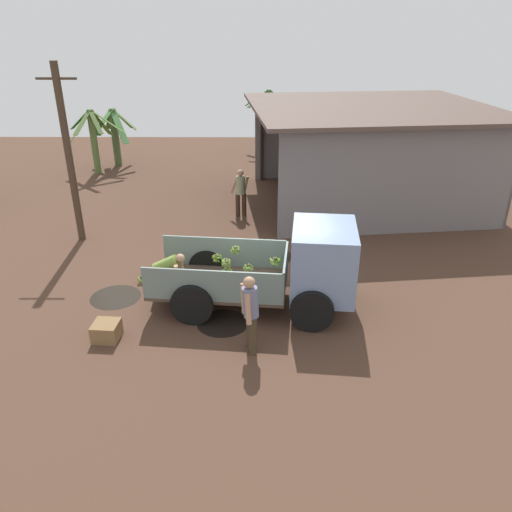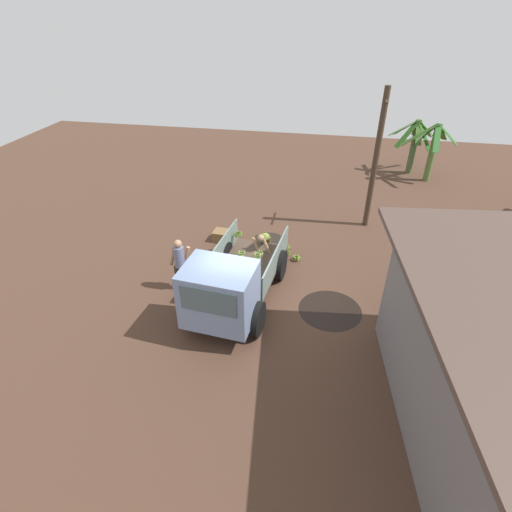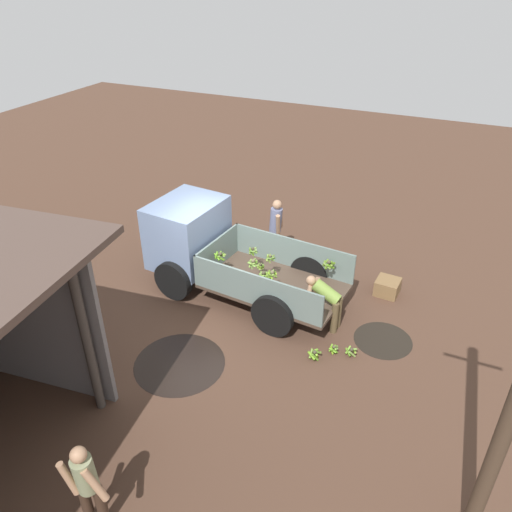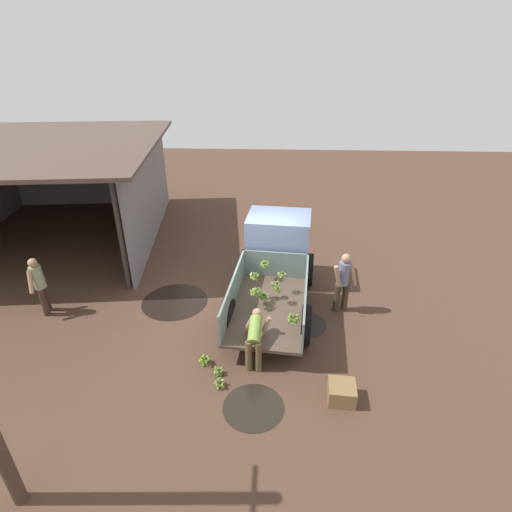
% 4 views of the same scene
% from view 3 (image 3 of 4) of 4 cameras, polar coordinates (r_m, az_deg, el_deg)
% --- Properties ---
extents(ground, '(36.00, 36.00, 0.00)m').
position_cam_3_polar(ground, '(11.77, -4.35, -5.25)').
color(ground, '#4D3326').
extents(mud_patch_0, '(1.81, 1.81, 0.01)m').
position_cam_3_polar(mud_patch_0, '(10.26, -8.72, -12.05)').
color(mud_patch_0, black).
rests_on(mud_patch_0, ground).
extents(mud_patch_1, '(1.15, 1.15, 0.01)m').
position_cam_3_polar(mud_patch_1, '(12.39, 3.16, -3.10)').
color(mud_patch_1, black).
rests_on(mud_patch_1, ground).
extents(mud_patch_2, '(1.22, 1.22, 0.01)m').
position_cam_3_polar(mud_patch_2, '(11.00, 14.30, -9.30)').
color(mud_patch_2, black).
rests_on(mud_patch_2, ground).
extents(cargo_truck, '(4.79, 2.44, 2.04)m').
position_cam_3_polar(cargo_truck, '(11.91, -5.67, 1.29)').
color(cargo_truck, '#4C3B2F').
rests_on(cargo_truck, ground).
extents(person_foreground_visitor, '(0.42, 0.68, 1.71)m').
position_cam_3_polar(person_foreground_visitor, '(12.91, 2.29, 3.32)').
color(person_foreground_visitor, '#3E3221').
rests_on(person_foreground_visitor, ground).
extents(person_worker_loading, '(0.82, 0.67, 1.17)m').
position_cam_3_polar(person_worker_loading, '(10.72, 8.08, -4.87)').
color(person_worker_loading, brown).
rests_on(person_worker_loading, ground).
extents(person_bystander_near_shed, '(0.68, 0.40, 1.62)m').
position_cam_3_polar(person_bystander_near_shed, '(7.68, -18.74, -23.41)').
color(person_bystander_near_shed, '#3A281D').
rests_on(person_bystander_near_shed, ground).
extents(banana_bunch_on_ground_0, '(0.20, 0.20, 0.18)m').
position_cam_3_polar(banana_bunch_on_ground_0, '(10.44, 8.86, -10.44)').
color(banana_bunch_on_ground_0, brown).
rests_on(banana_bunch_on_ground_0, ground).
extents(banana_bunch_on_ground_1, '(0.25, 0.25, 0.20)m').
position_cam_3_polar(banana_bunch_on_ground_1, '(10.43, 10.83, -10.62)').
color(banana_bunch_on_ground_1, '#443E2C').
rests_on(banana_bunch_on_ground_1, ground).
extents(banana_bunch_on_ground_2, '(0.27, 0.29, 0.22)m').
position_cam_3_polar(banana_bunch_on_ground_2, '(10.23, 6.67, -11.07)').
color(banana_bunch_on_ground_2, '#49422F').
rests_on(banana_bunch_on_ground_2, ground).
extents(wooden_crate_0, '(0.57, 0.57, 0.38)m').
position_cam_3_polar(wooden_crate_0, '(12.31, 14.79, -3.43)').
color(wooden_crate_0, brown).
rests_on(wooden_crate_0, ground).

